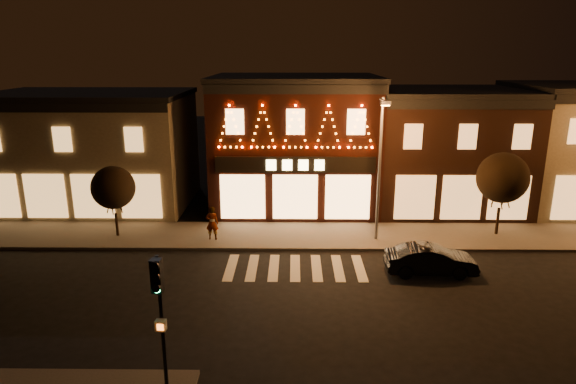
{
  "coord_description": "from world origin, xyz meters",
  "views": [
    {
      "loc": [
        -0.07,
        -17.46,
        9.75
      ],
      "look_at": [
        -0.33,
        4.0,
        3.68
      ],
      "focal_mm": 31.17,
      "sensor_mm": 36.0,
      "label": 1
    }
  ],
  "objects_px": {
    "dark_sedan": "(431,260)",
    "pedestrian": "(212,223)",
    "traffic_signal_near": "(159,299)",
    "streetlamp_mid": "(380,159)"
  },
  "relations": [
    {
      "from": "pedestrian",
      "to": "traffic_signal_near",
      "type": "bearing_deg",
      "value": 95.5
    },
    {
      "from": "traffic_signal_near",
      "to": "streetlamp_mid",
      "type": "relative_size",
      "value": 0.57
    },
    {
      "from": "pedestrian",
      "to": "dark_sedan",
      "type": "bearing_deg",
      "value": 162.86
    },
    {
      "from": "dark_sedan",
      "to": "pedestrian",
      "type": "relative_size",
      "value": 2.24
    },
    {
      "from": "dark_sedan",
      "to": "pedestrian",
      "type": "height_order",
      "value": "pedestrian"
    },
    {
      "from": "traffic_signal_near",
      "to": "pedestrian",
      "type": "bearing_deg",
      "value": 98.12
    },
    {
      "from": "streetlamp_mid",
      "to": "pedestrian",
      "type": "distance_m",
      "value": 9.3
    },
    {
      "from": "traffic_signal_near",
      "to": "streetlamp_mid",
      "type": "bearing_deg",
      "value": 62.12
    },
    {
      "from": "dark_sedan",
      "to": "streetlamp_mid",
      "type": "bearing_deg",
      "value": 26.7
    },
    {
      "from": "traffic_signal_near",
      "to": "streetlamp_mid",
      "type": "distance_m",
      "value": 14.73
    }
  ]
}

